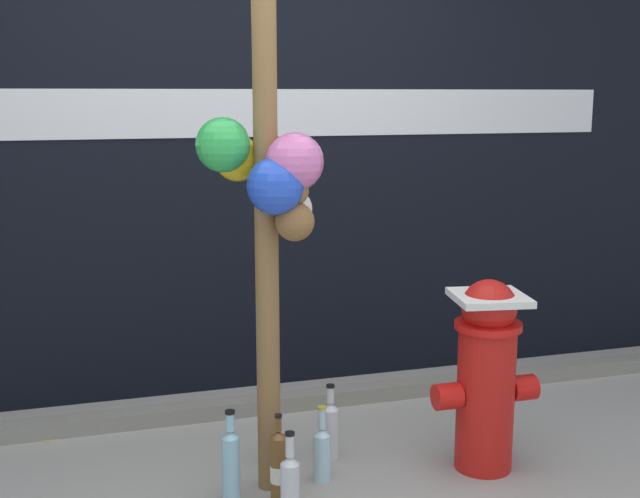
% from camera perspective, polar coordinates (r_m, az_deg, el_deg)
% --- Properties ---
extents(building_wall, '(10.00, 0.21, 3.07)m').
position_cam_1_polar(building_wall, '(4.45, -6.22, 9.64)').
color(building_wall, black).
rests_on(building_wall, ground_plane).
extents(curb_strip, '(8.00, 0.12, 0.08)m').
position_cam_1_polar(curb_strip, '(4.28, -4.61, -10.95)').
color(curb_strip, gray).
rests_on(curb_strip, ground_plane).
extents(memorial_post, '(0.63, 0.40, 3.05)m').
position_cam_1_polar(memorial_post, '(3.15, -3.74, 10.16)').
color(memorial_post, olive).
rests_on(memorial_post, ground_plane).
extents(fire_hydrant, '(0.48, 0.35, 0.85)m').
position_cam_1_polar(fire_hydrant, '(3.61, 11.68, -8.48)').
color(fire_hydrant, red).
rests_on(fire_hydrant, ground_plane).
extents(bottle_0, '(0.07, 0.07, 0.39)m').
position_cam_1_polar(bottle_0, '(3.38, -6.31, -14.82)').
color(bottle_0, '#93CCE0').
rests_on(bottle_0, ground_plane).
extents(bottle_1, '(0.08, 0.08, 0.35)m').
position_cam_1_polar(bottle_1, '(3.26, -2.13, -16.26)').
color(bottle_1, silver).
rests_on(bottle_1, ground_plane).
extents(bottle_2, '(0.07, 0.07, 0.37)m').
position_cam_1_polar(bottle_2, '(3.37, -2.93, -15.11)').
color(bottle_2, brown).
rests_on(bottle_2, ground_plane).
extents(bottle_3, '(0.07, 0.07, 0.39)m').
position_cam_1_polar(bottle_3, '(3.71, -3.67, -12.33)').
color(bottle_3, '#B2DBEA').
rests_on(bottle_3, ground_plane).
extents(bottle_4, '(0.08, 0.08, 0.35)m').
position_cam_1_polar(bottle_4, '(3.73, 0.73, -12.57)').
color(bottle_4, silver).
rests_on(bottle_4, ground_plane).
extents(bottle_5, '(0.08, 0.08, 0.33)m').
position_cam_1_polar(bottle_5, '(3.54, 0.14, -14.12)').
color(bottle_5, '#B2DBEA').
rests_on(bottle_5, ground_plane).
extents(litter_0, '(0.08, 0.08, 0.01)m').
position_cam_1_polar(litter_0, '(4.55, 3.80, -10.07)').
color(litter_0, '#8C99B2').
rests_on(litter_0, ground_plane).
extents(litter_1, '(0.12, 0.08, 0.01)m').
position_cam_1_polar(litter_1, '(4.35, -15.12, -11.48)').
color(litter_1, tan).
rests_on(litter_1, ground_plane).
extents(litter_2, '(0.18, 0.18, 0.01)m').
position_cam_1_polar(litter_2, '(4.21, -18.68, -12.41)').
color(litter_2, tan).
rests_on(litter_2, ground_plane).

